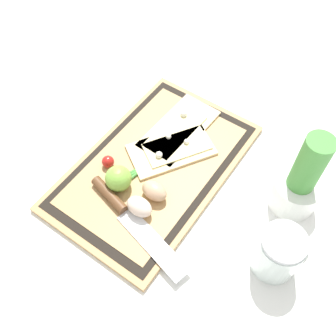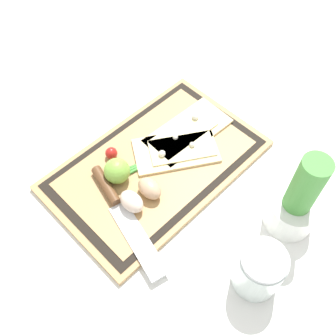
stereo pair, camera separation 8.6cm
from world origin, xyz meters
TOP-DOWN VIEW (x-y plane):
  - ground_plane at (0.00, 0.00)m, footprint 6.00×6.00m
  - cutting_board at (0.00, 0.00)m, footprint 0.48×0.30m
  - pizza_slice_near at (-0.11, -0.01)m, footprint 0.21×0.11m
  - pizza_slice_far at (-0.06, 0.01)m, footprint 0.22×0.19m
  - knife at (0.13, 0.02)m, footprint 0.10×0.28m
  - egg_brown at (0.07, 0.05)m, footprint 0.04×0.06m
  - egg_pink at (0.11, 0.05)m, footprint 0.04×0.06m
  - lime at (0.09, -0.03)m, footprint 0.06×0.06m
  - cherry_tomato_red at (0.06, -0.08)m, footprint 0.03×0.03m
  - scallion_bunch at (-0.02, 0.00)m, footprint 0.24×0.10m
  - herb_pot at (-0.10, 0.29)m, footprint 0.10×0.10m
  - sauce_jar at (0.05, 0.32)m, footprint 0.09×0.09m

SIDE VIEW (x-z plane):
  - ground_plane at x=0.00m, z-range 0.00..0.00m
  - cutting_board at x=0.00m, z-range 0.00..0.02m
  - scallion_bunch at x=-0.02m, z-range 0.02..0.02m
  - pizza_slice_near at x=-0.11m, z-range 0.01..0.03m
  - pizza_slice_far at x=-0.06m, z-range 0.01..0.03m
  - knife at x=0.13m, z-range 0.01..0.04m
  - cherry_tomato_red at x=0.06m, z-range 0.02..0.04m
  - egg_brown at x=0.07m, z-range 0.02..0.06m
  - egg_pink at x=0.11m, z-range 0.02..0.06m
  - lime at x=0.09m, z-range 0.02..0.07m
  - sauce_jar at x=0.05m, z-range -0.01..0.10m
  - herb_pot at x=-0.10m, z-range -0.03..0.18m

